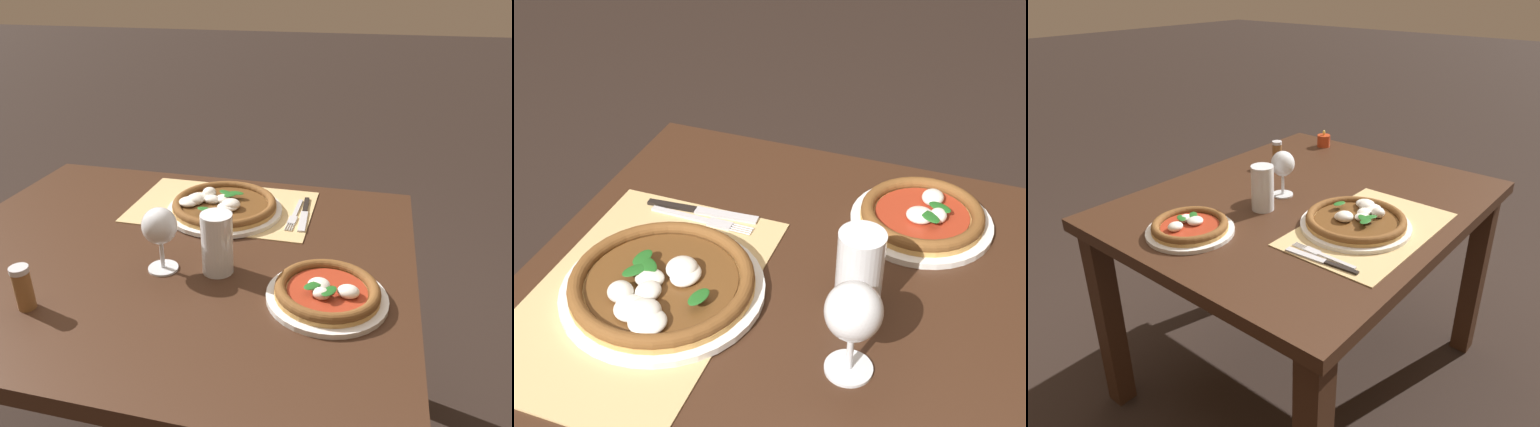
% 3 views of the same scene
% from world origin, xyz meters
% --- Properties ---
extents(ground_plane, '(24.00, 24.00, 0.00)m').
position_xyz_m(ground_plane, '(0.00, 0.00, 0.00)').
color(ground_plane, black).
extents(dining_table, '(1.19, 0.98, 0.74)m').
position_xyz_m(dining_table, '(0.00, 0.00, 0.64)').
color(dining_table, '#382114').
rests_on(dining_table, ground).
extents(paper_placemat, '(0.52, 0.33, 0.00)m').
position_xyz_m(paper_placemat, '(-0.06, -0.27, 0.74)').
color(paper_placemat, tan).
rests_on(paper_placemat, dining_table).
extents(pizza_near, '(0.33, 0.33, 0.05)m').
position_xyz_m(pizza_near, '(-0.07, -0.24, 0.76)').
color(pizza_near, silver).
rests_on(pizza_near, paper_placemat).
extents(pizza_far, '(0.26, 0.26, 0.05)m').
position_xyz_m(pizza_far, '(-0.40, 0.12, 0.76)').
color(pizza_far, silver).
rests_on(pizza_far, dining_table).
extents(wine_glass, '(0.08, 0.08, 0.16)m').
position_xyz_m(wine_glass, '(-0.02, 0.08, 0.85)').
color(wine_glass, silver).
rests_on(wine_glass, dining_table).
extents(pint_glass, '(0.07, 0.07, 0.15)m').
position_xyz_m(pint_glass, '(-0.15, 0.06, 0.81)').
color(pint_glass, silver).
rests_on(pint_glass, dining_table).
extents(fork, '(0.02, 0.20, 0.00)m').
position_xyz_m(fork, '(-0.27, -0.26, 0.75)').
color(fork, '#B7B7BC').
rests_on(fork, paper_placemat).
extents(knife, '(0.03, 0.22, 0.01)m').
position_xyz_m(knife, '(-0.30, -0.27, 0.75)').
color(knife, black).
rests_on(knife, paper_placemat).
extents(votive_candle, '(0.06, 0.06, 0.07)m').
position_xyz_m(votive_candle, '(0.50, 0.28, 0.76)').
color(votive_candle, '#B23819').
rests_on(votive_candle, dining_table).
extents(pepper_shaker, '(0.04, 0.04, 0.10)m').
position_xyz_m(pepper_shaker, '(0.19, 0.29, 0.79)').
color(pepper_shaker, brown).
rests_on(pepper_shaker, dining_table).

